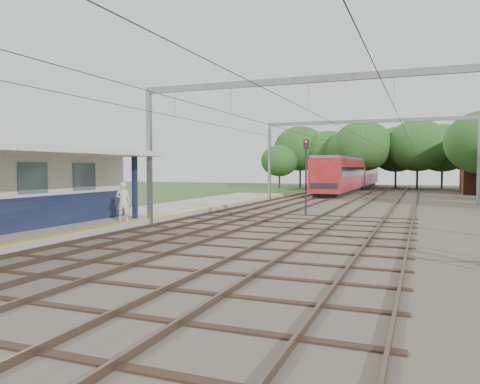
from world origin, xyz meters
The scene contains 9 objects.
ballast_bed centered at (4.00, 30.00, 0.05)m, with size 18.00×90.00×0.10m, color #473D33.
platform centered at (-7.50, 14.00, 0.17)m, with size 5.00×52.00×0.35m, color gray.
yellow_stripe centered at (-5.25, 14.00, 0.35)m, with size 0.45×52.00×0.01m, color yellow.
rail_tracks centered at (1.50, 30.00, 0.18)m, with size 11.80×88.00×0.15m.
catenary_system centered at (3.39, 25.28, 5.51)m, with size 17.22×88.00×7.00m.
tree_band centered at (3.84, 57.12, 4.92)m, with size 31.72×30.88×8.82m.
person centered at (-5.66, 13.65, 1.32)m, with size 0.71×0.47×1.94m, color silver.
train centered at (-0.50, 56.38, 2.24)m, with size 3.07×38.22×4.02m.
signal_post centered at (1.35, 22.46, 3.03)m, with size 0.34×0.29×4.68m.
Camera 1 is at (7.96, -5.49, 2.97)m, focal length 35.00 mm.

